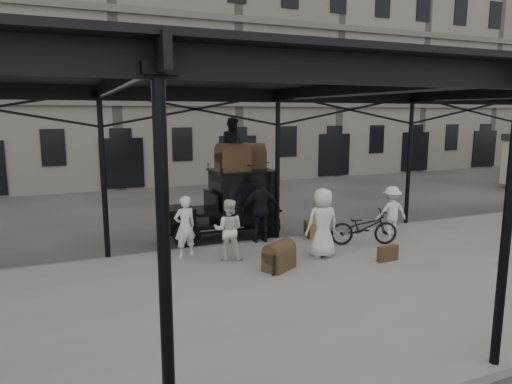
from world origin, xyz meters
TOP-DOWN VIEW (x-y plane):
  - ground at (0.00, 0.00)m, footprint 120.00×120.00m
  - platform at (0.00, -2.00)m, footprint 28.00×8.00m
  - canopy at (0.00, -1.72)m, footprint 22.50×9.00m
  - building_frontage at (0.00, 18.00)m, footprint 64.00×8.00m
  - taxi at (-1.06, 3.05)m, footprint 3.65×1.55m
  - porter_left at (-3.08, 1.21)m, footprint 0.67×0.50m
  - porter_midleft at (-2.08, 0.57)m, footprint 0.96×0.88m
  - porter_centre at (0.29, -0.19)m, footprint 0.93×0.63m
  - porter_official at (-0.64, 1.77)m, footprint 1.23×0.68m
  - porter_right at (3.33, 0.76)m, footprint 1.10×0.73m
  - bicycle at (2.01, 0.34)m, footprint 2.08×1.28m
  - porter_roof at (-1.09, 2.96)m, footprint 0.84×0.95m
  - steamer_trunk_roof_near at (-1.14, 2.81)m, footprint 1.05×0.72m
  - steamer_trunk_roof_far at (-0.39, 3.26)m, footprint 1.01×0.70m
  - steamer_trunk_platform at (-1.20, -0.66)m, footprint 0.95×0.84m
  - wicker_hamper at (1.17, 1.44)m, footprint 0.73×0.65m
  - suitcase_upright at (0.97, 1.80)m, footprint 0.34×0.62m
  - suitcase_flat at (1.68, -1.17)m, footprint 0.61×0.18m

SIDE VIEW (x-z plane):
  - ground at x=0.00m, z-range 0.00..0.00m
  - platform at x=0.00m, z-range 0.00..0.15m
  - suitcase_flat at x=1.68m, z-range 0.15..0.55m
  - suitcase_upright at x=0.97m, z-range 0.15..0.60m
  - wicker_hamper at x=1.17m, z-range 0.15..0.65m
  - steamer_trunk_platform at x=-1.20m, z-range 0.15..0.75m
  - bicycle at x=2.01m, z-range 0.15..1.18m
  - porter_right at x=3.33m, z-range 0.15..1.73m
  - porter_midleft at x=-2.08m, z-range 0.15..1.75m
  - porter_left at x=-3.08m, z-range 0.15..1.80m
  - porter_centre at x=0.29m, z-range 0.15..2.00m
  - porter_official at x=-0.64m, z-range 0.15..2.13m
  - taxi at x=-1.06m, z-range 0.11..2.29m
  - steamer_trunk_roof_far at x=-0.39m, z-range 2.18..2.86m
  - steamer_trunk_roof_near at x=-1.14m, z-range 2.18..2.90m
  - porter_roof at x=-1.09m, z-range 2.18..3.82m
  - canopy at x=0.00m, z-range 2.23..6.97m
  - building_frontage at x=0.00m, z-range 0.00..14.00m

